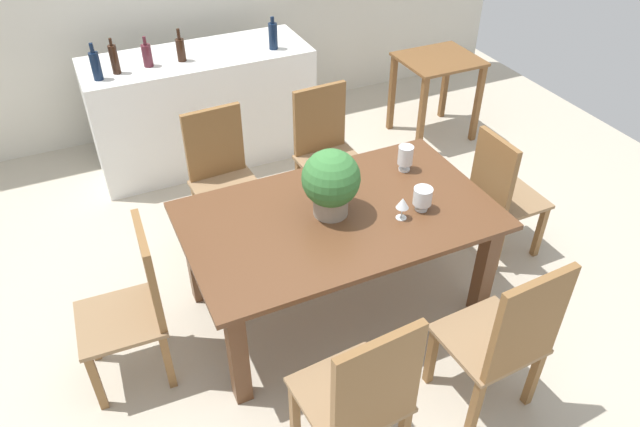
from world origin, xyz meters
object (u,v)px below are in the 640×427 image
object	(u,v)px
wine_glass	(403,204)
wine_bottle_tall	(147,55)
chair_near_right	(508,337)
flower_centerpiece	(331,181)
dining_table	(339,229)
chair_head_end	(136,301)
wine_bottle_clear	(273,36)
crystal_vase_center_near	(423,197)
kitchen_counter	(203,108)
chair_far_left	(221,170)
chair_far_right	(325,145)
side_table	(437,76)
chair_foot_end	(501,193)
wine_bottle_amber	(114,59)
wine_bottle_dark	(96,65)
chair_near_left	(363,396)
crystal_vase_left	(405,156)
wine_bottle_green	(181,49)

from	to	relation	value
wine_glass	wine_bottle_tall	distance (m)	2.47
chair_near_right	flower_centerpiece	bearing A→B (deg)	-70.27
dining_table	chair_head_end	xyz separation A→B (m)	(-1.23, -0.00, -0.08)
wine_bottle_clear	dining_table	bearing A→B (deg)	-100.57
crystal_vase_center_near	kitchen_counter	xyz separation A→B (m)	(-0.71, 2.32, -0.35)
crystal_vase_center_near	chair_head_end	bearing A→B (deg)	174.52
flower_centerpiece	kitchen_counter	distance (m)	2.19
chair_far_left	chair_far_right	size ratio (longest dim) A/B	1.00
chair_near_right	wine_bottle_tall	size ratio (longest dim) A/B	4.42
wine_bottle_tall	side_table	distance (m)	2.54
dining_table	chair_head_end	bearing A→B (deg)	-179.78
chair_head_end	chair_foot_end	world-z (taller)	chair_head_end
dining_table	chair_far_left	world-z (taller)	chair_far_left
chair_far_left	chair_near_right	xyz separation A→B (m)	(0.84, -2.13, 0.03)
wine_bottle_amber	wine_bottle_dark	world-z (taller)	wine_bottle_dark
chair_near_left	wine_bottle_amber	size ratio (longest dim) A/B	3.81
chair_near_left	wine_bottle_dark	xyz separation A→B (m)	(-0.63, 3.06, 0.51)
wine_bottle_dark	wine_bottle_amber	bearing A→B (deg)	21.40
chair_near_left	crystal_vase_center_near	xyz separation A→B (m)	(0.87, 0.91, 0.26)
chair_near_left	kitchen_counter	size ratio (longest dim) A/B	0.57
crystal_vase_left	wine_glass	xyz separation A→B (m)	(-0.29, -0.44, -0.00)
chair_near_right	chair_far_right	world-z (taller)	chair_near_right
wine_bottle_tall	wine_bottle_amber	bearing A→B (deg)	-172.50
chair_foot_end	wine_bottle_green	bearing A→B (deg)	37.50
wine_bottle_tall	chair_head_end	bearing A→B (deg)	-105.64
wine_bottle_tall	wine_bottle_green	world-z (taller)	wine_bottle_green
chair_far_right	wine_bottle_tall	size ratio (longest dim) A/B	4.16
wine_glass	wine_bottle_clear	world-z (taller)	wine_bottle_clear
chair_far_right	wine_bottle_dark	xyz separation A→B (m)	(-1.45, 0.93, 0.54)
flower_centerpiece	side_table	world-z (taller)	flower_centerpiece
chair_far_left	chair_foot_end	distance (m)	1.96
chair_far_right	wine_glass	bearing A→B (deg)	-97.76
chair_near_right	flower_centerpiece	world-z (taller)	flower_centerpiece
wine_bottle_amber	wine_glass	bearing A→B (deg)	-61.71
crystal_vase_left	wine_bottle_clear	world-z (taller)	wine_bottle_clear
chair_foot_end	wine_bottle_dark	world-z (taller)	wine_bottle_dark
chair_near_right	wine_bottle_amber	world-z (taller)	wine_bottle_amber
dining_table	crystal_vase_center_near	xyz separation A→B (m)	(0.46, -0.17, 0.21)
chair_near_left	chair_foot_end	size ratio (longest dim) A/B	1.07
wine_bottle_amber	crystal_vase_left	bearing A→B (deg)	-50.39
chair_foot_end	dining_table	bearing A→B (deg)	89.56
crystal_vase_center_near	side_table	distance (m)	2.28
dining_table	wine_bottle_clear	size ratio (longest dim) A/B	6.89
chair_foot_end	kitchen_counter	world-z (taller)	chair_foot_end
chair_near_left	wine_glass	bearing A→B (deg)	-133.16
chair_head_end	chair_far_right	xyz separation A→B (m)	(1.63, 1.07, 0.00)
wine_glass	kitchen_counter	bearing A→B (deg)	103.43
chair_near_right	dining_table	bearing A→B (deg)	-71.73
chair_far_right	wine_glass	world-z (taller)	chair_far_right
chair_far_left	wine_bottle_amber	distance (m)	1.22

